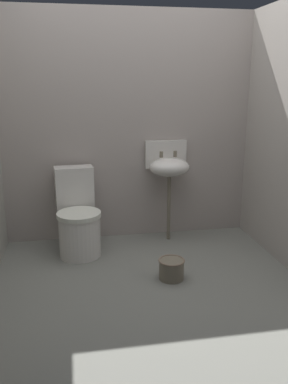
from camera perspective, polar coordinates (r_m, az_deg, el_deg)
ground_plane at (r=3.31m, az=0.90°, el=-13.77°), size 2.86×2.68×0.08m
wall_back at (r=4.09m, az=-2.29°, el=8.97°), size 2.86×0.10×2.23m
toilet_near_wall at (r=3.84m, az=-9.23°, el=-3.84°), size 0.44×0.62×0.78m
sink at (r=4.01m, az=3.50°, el=3.62°), size 0.42×0.35×0.99m
bucket at (r=3.38m, az=3.87°, el=-10.66°), size 0.22×0.22×0.17m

